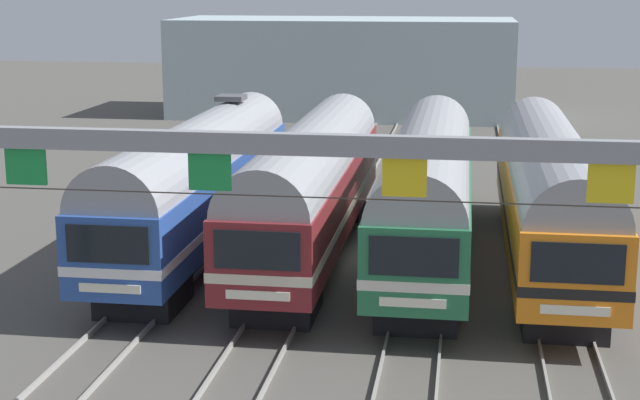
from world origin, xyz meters
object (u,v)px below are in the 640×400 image
Objects in this scene: catenary_gantry at (306,199)px; commuter_train_orange at (549,189)px; commuter_train_green at (428,185)px; commuter_train_maroon at (311,182)px; commuter_train_blue at (199,178)px.

commuter_train_orange is at bearing 65.85° from catenary_gantry.
commuter_train_green is 1.00× the size of commuter_train_orange.
commuter_train_maroon is 1.00× the size of commuter_train_green.
commuter_train_green is at bearing 0.00° from commuter_train_maroon.
commuter_train_orange is 14.99m from catenary_gantry.
catenary_gantry reaches higher than commuter_train_maroon.
catenary_gantry is (6.05, -13.50, 2.42)m from commuter_train_blue.
commuter_train_green is at bearing 81.50° from catenary_gantry.
commuter_train_blue is at bearing 114.15° from catenary_gantry.
commuter_train_blue is 1.00× the size of commuter_train_orange.
commuter_train_green is at bearing -0.03° from commuter_train_blue.
commuter_train_blue is 12.10m from commuter_train_orange.
commuter_train_green is (8.07, -0.00, -0.00)m from commuter_train_blue.
commuter_train_orange is at bearing 0.00° from commuter_train_green.
commuter_train_green is 1.04× the size of catenary_gantry.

